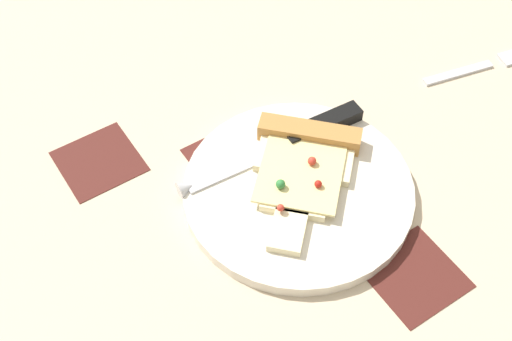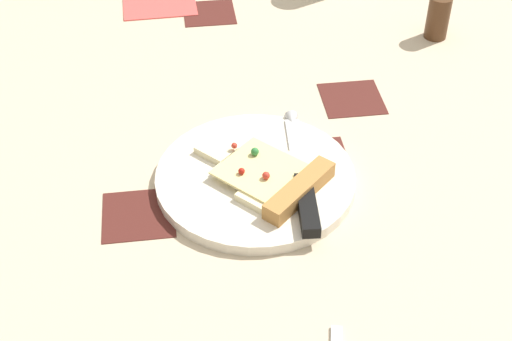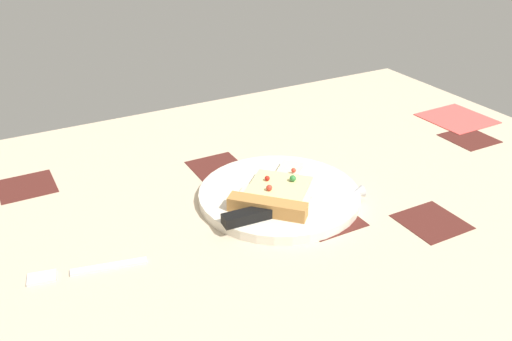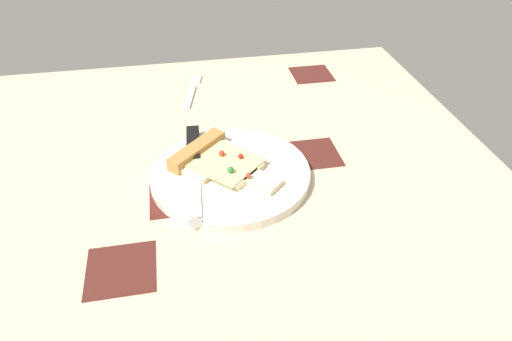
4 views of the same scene
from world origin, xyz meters
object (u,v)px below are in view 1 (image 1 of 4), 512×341
at_px(fork, 482,65).
at_px(plate, 298,191).
at_px(knife, 290,140).
at_px(pizza_slice, 303,164).

bearing_deg(fork, plate, -71.08).
bearing_deg(plate, knife, -26.41).
relative_size(plate, knife, 1.08).
bearing_deg(plate, fork, -83.51).
height_order(pizza_slice, fork, pizza_slice).
height_order(pizza_slice, knife, pizza_slice).
bearing_deg(fork, knife, -81.38).
xyz_separation_m(pizza_slice, knife, (0.04, -0.01, -0.00)).
distance_m(pizza_slice, fork, 0.31).
height_order(knife, fork, knife).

